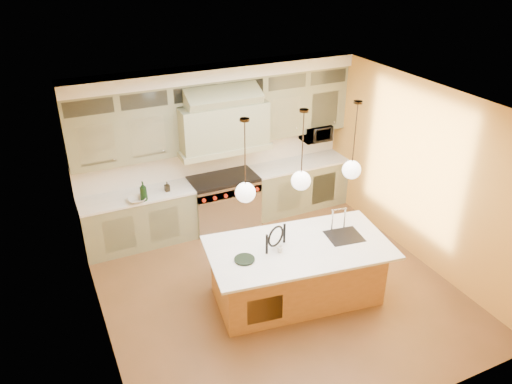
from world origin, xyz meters
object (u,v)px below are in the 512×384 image
range (224,201)px  kitchen_island (297,270)px  microwave (316,133)px  counter_stool (284,263)px

range → kitchen_island: bearing=-85.6°
kitchen_island → microwave: size_ratio=5.03×
range → counter_stool: 2.49m
kitchen_island → counter_stool: (-0.27, -0.08, 0.26)m
range → microwave: 2.18m
kitchen_island → range: bearing=102.4°
range → counter_stool: bearing=-92.0°
microwave → counter_stool: bearing=-128.3°
range → counter_stool: (-0.09, -2.48, 0.24)m
counter_stool → microwave: microwave is taller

